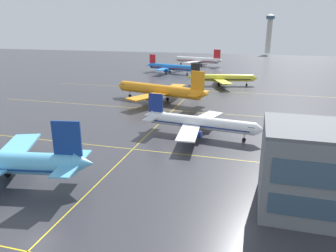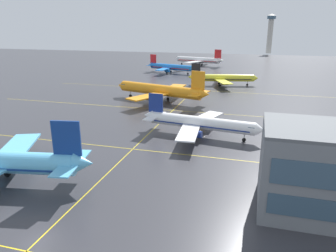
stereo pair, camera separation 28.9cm
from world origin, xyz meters
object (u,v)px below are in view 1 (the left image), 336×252
object	(u,v)px
airliner_second_row	(199,123)
airliner_distant_taxiway	(198,60)
airliner_third_row	(160,90)
airliner_far_right_stand	(170,67)
airliner_far_left_stand	(222,78)
control_tower	(269,31)

from	to	relation	value
airliner_second_row	airliner_distant_taxiway	xyz separation A→B (m)	(-27.34, 148.20, 0.54)
airliner_second_row	airliner_third_row	bearing A→B (deg)	121.12
airliner_second_row	airliner_far_right_stand	xyz separation A→B (m)	(-36.95, 108.21, 0.07)
airliner_second_row	airliner_third_row	xyz separation A→B (m)	(-20.93, 34.66, 0.82)
airliner_far_left_stand	control_tower	world-z (taller)	control_tower
airliner_second_row	airliner_far_right_stand	world-z (taller)	airliner_far_right_stand
airliner_distant_taxiway	airliner_second_row	bearing A→B (deg)	-79.55
airliner_second_row	airliner_third_row	size ratio (longest dim) A/B	0.82
airliner_far_left_stand	airliner_third_row	bearing A→B (deg)	-114.82
airliner_second_row	airliner_third_row	distance (m)	40.50
airliner_far_right_stand	control_tower	size ratio (longest dim) A/B	0.85
airliner_far_right_stand	airliner_far_left_stand	bearing A→B (deg)	-44.14
control_tower	airliner_second_row	bearing A→B (deg)	-94.73
airliner_second_row	control_tower	distance (m)	272.63
control_tower	airliner_far_right_stand	bearing A→B (deg)	-110.03
airliner_second_row	airliner_far_left_stand	size ratio (longest dim) A/B	0.99
airliner_third_row	airliner_distant_taxiway	size ratio (longest dim) A/B	1.07
airliner_far_left_stand	airliner_far_right_stand	size ratio (longest dim) A/B	1.01
airliner_far_left_stand	airliner_distant_taxiway	size ratio (longest dim) A/B	0.89
airliner_second_row	airliner_far_left_stand	bearing A→B (deg)	91.85
airliner_third_row	airliner_far_right_stand	distance (m)	75.28
airliner_second_row	airliner_far_left_stand	world-z (taller)	airliner_far_left_stand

